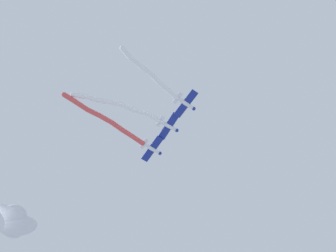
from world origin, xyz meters
TOP-DOWN VIEW (x-y plane):
  - airplane_lead at (2.51, 6.27)m, footprint 6.36×4.90m
  - smoke_trail_lead at (6.75, -1.89)m, footprint 7.98×13.01m
  - airplane_left_wing at (-3.10, 4.26)m, footprint 6.40×4.89m
  - smoke_trail_left_wing at (-1.31, -6.52)m, footprint 2.70×18.29m
  - airplane_right_wing at (-8.72, 2.25)m, footprint 6.38×4.90m
  - smoke_trail_right_wing at (-4.50, -8.24)m, footprint 7.78×17.81m
  - cloud_west at (-39.08, -24.77)m, footprint 12.52×13.28m

SIDE VIEW (x-z plane):
  - smoke_trail_lead at x=6.75m, z-range 82.70..84.92m
  - smoke_trail_right_wing at x=-4.50m, z-range 82.73..84.96m
  - airplane_lead at x=2.51m, z-range 83.70..85.28m
  - airplane_right_wing at x=-8.72m, z-range 83.70..85.28m
  - smoke_trail_left_wing at x=-1.31m, z-range 83.59..85.69m
  - airplane_left_wing at x=-3.10m, z-range 84.00..85.58m
  - cloud_west at x=-39.08m, z-range 88.57..92.79m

